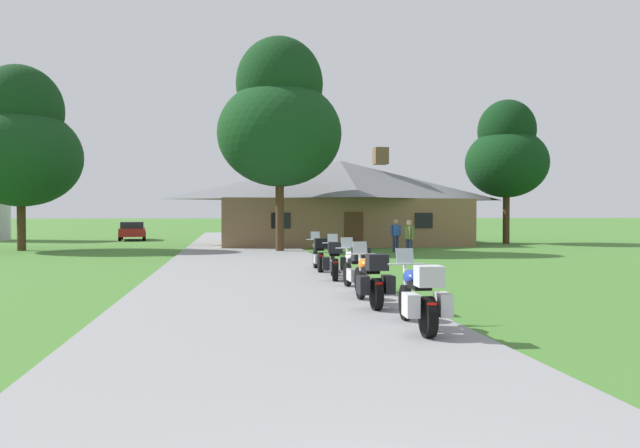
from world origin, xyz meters
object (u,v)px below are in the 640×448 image
motorcycle_white_third_in_row (355,268)px  bystander_olive_shirt_by_tree (409,237)px  motorcycle_black_fourth_in_row (334,260)px  bystander_blue_shirt_near_lodge (396,234)px  bystander_olive_shirt_beside_signpost (409,235)px  motorcycle_orange_second_in_row (371,280)px  tree_left_far (21,143)px  motorcycle_blue_nearest_to_camera (420,298)px  parked_red_suv_far_left (133,230)px  tree_by_lodge_front (280,119)px  tree_right_of_lodge (507,153)px  motorcycle_green_farthest_in_row (319,254)px

motorcycle_white_third_in_row → bystander_olive_shirt_by_tree: size_ratio=1.23×
motorcycle_white_third_in_row → motorcycle_black_fourth_in_row: (-0.04, 2.55, -0.01)m
bystander_blue_shirt_near_lodge → bystander_olive_shirt_beside_signpost: (0.42, -0.94, -0.02)m
motorcycle_orange_second_in_row → tree_left_far: bearing=124.0°
motorcycle_blue_nearest_to_camera → parked_red_suv_far_left: (-10.32, 35.67, 0.17)m
motorcycle_blue_nearest_to_camera → parked_red_suv_far_left: parked_red_suv_far_left is taller
motorcycle_orange_second_in_row → tree_by_lodge_front: 19.13m
motorcycle_black_fourth_in_row → tree_right_of_lodge: tree_right_of_lodge is taller
motorcycle_white_third_in_row → tree_by_lodge_front: 16.90m
motorcycle_orange_second_in_row → tree_right_of_lodge: (15.39, 23.78, 5.42)m
parked_red_suv_far_left → motorcycle_white_third_in_row: bearing=-79.2°
bystander_blue_shirt_near_lodge → tree_left_far: bearing=-14.5°
motorcycle_green_farthest_in_row → bystander_blue_shirt_near_lodge: (5.56, 9.38, 0.33)m
bystander_blue_shirt_near_lodge → parked_red_suv_far_left: size_ratio=0.35×
motorcycle_orange_second_in_row → bystander_olive_shirt_by_tree: (5.03, 12.81, 0.34)m
motorcycle_green_farthest_in_row → bystander_olive_shirt_by_tree: size_ratio=1.24×
motorcycle_white_third_in_row → tree_right_of_lodge: (15.19, 21.39, 5.41)m
motorcycle_blue_nearest_to_camera → motorcycle_orange_second_in_row: same height
motorcycle_blue_nearest_to_camera → motorcycle_black_fourth_in_row: (-0.01, 7.51, 0.00)m
bystander_olive_shirt_by_tree → motorcycle_orange_second_in_row: bearing=-46.9°
motorcycle_blue_nearest_to_camera → bystander_olive_shirt_beside_signpost: size_ratio=1.25×
parked_red_suv_far_left → tree_by_lodge_front: bearing=-64.6°
parked_red_suv_far_left → tree_right_of_lodge: bearing=-27.9°
motorcycle_black_fourth_in_row → motorcycle_green_farthest_in_row: 2.57m
motorcycle_blue_nearest_to_camera → tree_left_far: (-14.17, 23.82, 5.23)m
bystander_blue_shirt_near_lodge → bystander_olive_shirt_by_tree: bearing=79.3°
motorcycle_white_third_in_row → tree_left_far: 24.18m
motorcycle_blue_nearest_to_camera → bystander_blue_shirt_near_lodge: size_ratio=1.24×
motorcycle_orange_second_in_row → bystander_blue_shirt_near_lodge: 17.81m
motorcycle_orange_second_in_row → bystander_blue_shirt_near_lodge: (5.65, 16.89, 0.34)m
bystander_olive_shirt_by_tree → parked_red_suv_far_left: (-15.17, 20.30, -0.17)m
bystander_blue_shirt_near_lodge → bystander_olive_shirt_by_tree: (-0.63, -4.08, 0.00)m
motorcycle_green_farthest_in_row → tree_by_lodge_front: size_ratio=0.19×
motorcycle_blue_nearest_to_camera → motorcycle_green_farthest_in_row: (-0.08, 10.07, 0.01)m
motorcycle_blue_nearest_to_camera → bystander_olive_shirt_beside_signpost: (5.91, 18.51, 0.32)m
motorcycle_green_farthest_in_row → tree_by_lodge_front: tree_by_lodge_front is taller
motorcycle_orange_second_in_row → tree_right_of_lodge: bearing=57.7°
motorcycle_green_farthest_in_row → tree_by_lodge_front: (-0.38, 10.55, 6.32)m
motorcycle_black_fourth_in_row → tree_right_of_lodge: bearing=58.7°
motorcycle_white_third_in_row → tree_right_of_lodge: size_ratio=0.22×
motorcycle_blue_nearest_to_camera → bystander_blue_shirt_near_lodge: bystander_blue_shirt_near_lodge is taller
motorcycle_black_fourth_in_row → tree_left_far: (-14.15, 16.31, 5.23)m
motorcycle_orange_second_in_row → motorcycle_white_third_in_row: same height
motorcycle_green_farthest_in_row → tree_by_lodge_front: bearing=94.0°
motorcycle_black_fourth_in_row → tree_by_lodge_front: tree_by_lodge_front is taller
tree_by_lodge_front → parked_red_suv_far_left: bearing=123.2°
motorcycle_orange_second_in_row → motorcycle_black_fourth_in_row: size_ratio=1.00×
tree_right_of_lodge → tree_by_lodge_front: 16.71m
motorcycle_white_third_in_row → tree_left_far: tree_left_far is taller
motorcycle_white_third_in_row → bystander_olive_shirt_beside_signpost: size_ratio=1.25×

